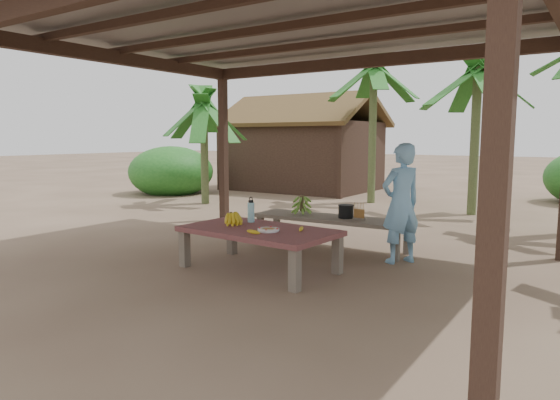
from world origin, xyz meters
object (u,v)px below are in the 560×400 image
Objects in this scene: bench at (330,221)px; water_flask at (251,212)px; ripe_banana_bunch at (231,218)px; work_table at (259,234)px; cooking_pot at (346,212)px; plate at (268,230)px; woman at (401,204)px.

bench is 6.95× the size of water_flask.
bench is at bearing 67.83° from water_flask.
water_flask is (0.10, 0.27, 0.05)m from ripe_banana_bunch.
work_table is 8.94× the size of cooking_pot.
plate is 0.17× the size of woman.
woman reaches higher than cooking_pot.
plate is 0.68m from water_flask.
woman is (1.25, 1.27, 0.31)m from work_table.
bench is 1.60m from plate.
cooking_pot reaches higher than bench.
water_flask is at bearing -114.54° from bench.
woman is at bearing -16.76° from cooking_pot.
ripe_banana_bunch is at bearing 169.23° from plate.
plate is 1.64m from cooking_pot.
water_flask reaches higher than ripe_banana_bunch.
plate reaches higher than work_table.
ripe_banana_bunch is 2.11m from woman.
cooking_pot reaches higher than plate.
woman is (1.69, 1.24, 0.16)m from ripe_banana_bunch.
bench is 8.87× the size of plate.
bench is at bearing 87.78° from work_table.
bench is at bearing -68.50° from woman.
woman reaches higher than water_flask.
work_table is 0.24m from plate.
ripe_banana_bunch is 1.34× the size of cooking_pot.
work_table is 1.51m from bench.
ripe_banana_bunch is at bearing -118.39° from cooking_pot.
plate is at bearing -4.14° from woman.
cooking_pot is (0.81, 1.51, -0.05)m from ripe_banana_bunch.
ripe_banana_bunch is 1.11× the size of plate.
water_flask is (-0.54, 0.39, 0.12)m from plate.
bench is 1.60m from ripe_banana_bunch.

